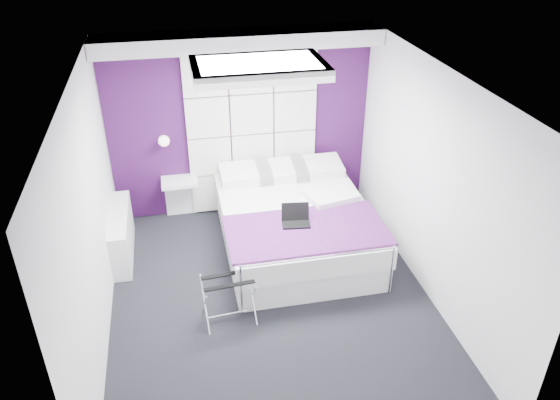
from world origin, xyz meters
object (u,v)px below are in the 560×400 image
(luggage_rack, at_px, (229,299))
(laptop, at_px, (295,218))
(radiator, at_px, (122,234))
(nightstand, at_px, (179,181))
(wall_lamp, at_px, (164,140))
(bed, at_px, (295,225))

(luggage_rack, bearing_deg, laptop, 35.95)
(luggage_rack, xyz_separation_m, laptop, (0.91, 0.78, 0.44))
(radiator, bearing_deg, nightstand, 42.48)
(laptop, bearing_deg, luggage_rack, -132.15)
(wall_lamp, relative_size, radiator, 0.12)
(wall_lamp, bearing_deg, nightstand, -15.30)
(wall_lamp, height_order, radiator, wall_lamp)
(radiator, distance_m, laptop, 2.25)
(bed, xyz_separation_m, laptop, (-0.10, -0.41, 0.36))
(laptop, bearing_deg, wall_lamp, 141.94)
(bed, relative_size, nightstand, 4.65)
(wall_lamp, distance_m, luggage_rack, 2.50)
(nightstand, bearing_deg, luggage_rack, -79.88)
(nightstand, distance_m, luggage_rack, 2.27)
(radiator, height_order, luggage_rack, radiator)
(nightstand, bearing_deg, radiator, -137.52)
(radiator, relative_size, luggage_rack, 2.22)
(nightstand, distance_m, laptop, 1.94)
(nightstand, bearing_deg, laptop, -47.46)
(nightstand, relative_size, luggage_rack, 0.91)
(wall_lamp, height_order, laptop, wall_lamp)
(radiator, xyz_separation_m, nightstand, (0.79, 0.72, 0.30))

